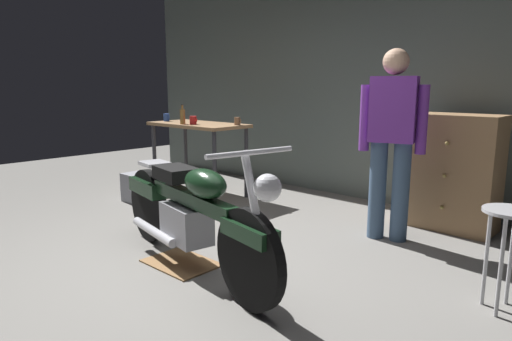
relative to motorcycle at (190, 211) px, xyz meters
name	(u,v)px	position (x,y,z in m)	size (l,w,h in m)	color
ground_plane	(194,266)	(-0.02, 0.04, -0.45)	(12.00, 12.00, 0.00)	gray
back_wall	(379,69)	(-0.02, 2.84, 1.10)	(8.00, 0.12, 3.10)	#56605B
workbench	(198,132)	(-1.82, 1.62, 0.34)	(1.30, 0.64, 0.90)	#99724C
motorcycle	(190,211)	(0.00, 0.00, 0.00)	(2.16, 0.73, 1.00)	black
person_standing	(392,137)	(0.77, 1.63, 0.48)	(0.55, 0.32, 1.67)	#405875
shop_stool	(509,233)	(1.90, 0.89, 0.05)	(0.32, 0.32, 0.64)	#B2B2B7
wooden_dresser	(453,172)	(1.07, 2.34, 0.10)	(0.80, 0.47, 1.10)	#99724C
drip_tray	(181,263)	(-0.13, 0.01, -0.44)	(0.56, 0.40, 0.01)	olive
storage_bin	(142,188)	(-1.97, 0.87, -0.28)	(0.44, 0.32, 0.34)	gray
mug_brown_stoneware	(237,121)	(-1.27, 1.76, 0.50)	(0.10, 0.07, 0.09)	brown
mug_red_diner	(193,120)	(-1.72, 1.46, 0.50)	(0.12, 0.08, 0.10)	red
mug_blue_enamel	(167,117)	(-2.37, 1.54, 0.50)	(0.11, 0.08, 0.10)	#2D51AD
bottle	(183,116)	(-1.84, 1.39, 0.55)	(0.06, 0.06, 0.24)	olive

